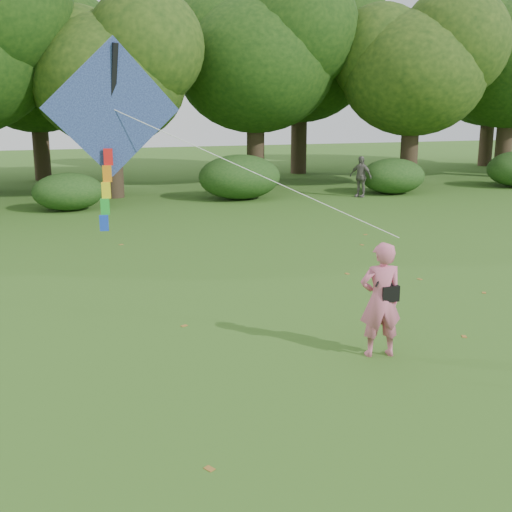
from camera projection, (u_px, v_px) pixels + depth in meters
name	position (u px, v px, depth m)	size (l,w,h in m)	color
ground	(375.00, 375.00, 9.78)	(100.00, 100.00, 0.00)	#265114
man_kite_flyer	(381.00, 300.00, 10.32)	(0.69, 0.46, 1.90)	#D06281
bystander_right	(360.00, 177.00, 27.64)	(1.04, 0.43, 1.77)	#69645D
crossbody_bag	(388.00, 292.00, 10.30)	(0.43, 0.20, 0.73)	black
flying_kite	(113.00, 113.00, 9.82)	(5.27, 1.80, 3.05)	#2561A0
tree_line	(183.00, 67.00, 30.15)	(54.70, 15.30, 9.48)	#3A2D1E
shrub_band	(152.00, 183.00, 25.68)	(39.15, 3.22, 1.88)	#264919
fallen_leaves	(337.00, 283.00, 14.72)	(7.83, 12.28, 0.01)	olive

